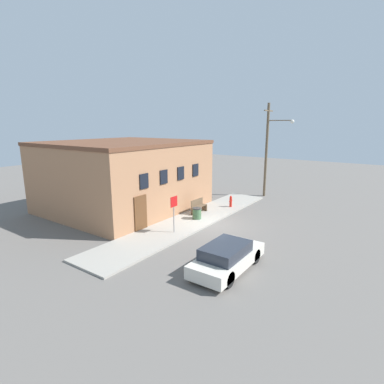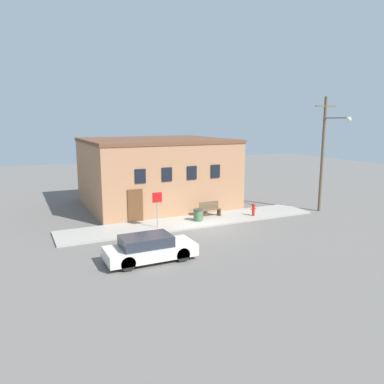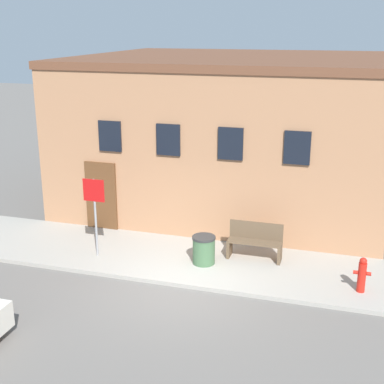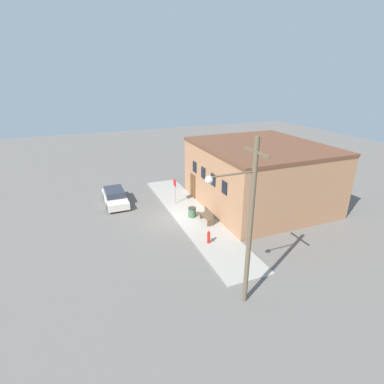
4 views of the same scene
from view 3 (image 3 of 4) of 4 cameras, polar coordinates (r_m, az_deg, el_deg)
The scene contains 7 objects.
ground_plane at distance 13.25m, azimuth -1.44°, elevation -10.15°, with size 80.00×80.00×0.00m, color #66605B.
sidewalk at distance 14.48m, azimuth 0.37°, elevation -7.40°, with size 17.09×2.93×0.11m.
brick_building at distance 19.51m, azimuth 4.58°, elevation 6.81°, with size 10.41×9.48×5.11m.
fire_hydrant at distance 13.27m, azimuth 17.67°, elevation -8.40°, with size 0.40×0.19×0.87m.
stop_sign at distance 14.40m, azimuth -10.35°, elevation -1.21°, with size 0.60×0.06×2.17m.
bench at distance 14.46m, azimuth 6.73°, elevation -5.29°, with size 1.44×0.44×0.99m.
trash_bin at distance 14.11m, azimuth 1.27°, elevation -6.17°, with size 0.62×0.62×0.75m.
Camera 3 is at (3.69, -11.15, 6.14)m, focal length 50.00 mm.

